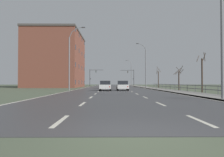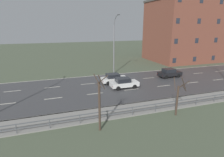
{
  "view_description": "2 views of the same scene",
  "coord_description": "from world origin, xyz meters",
  "px_view_note": "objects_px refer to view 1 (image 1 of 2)",
  "views": [
    {
      "loc": [
        -0.67,
        -4.88,
        1.3
      ],
      "look_at": [
        -0.09,
        61.87,
        2.6
      ],
      "focal_mm": 32.93,
      "sensor_mm": 36.0,
      "label": 1
    },
    {
      "loc": [
        25.7,
        18.23,
        8.93
      ],
      "look_at": [
        0.0,
        26.82,
        1.24
      ],
      "focal_mm": 30.08,
      "sensor_mm": 36.0,
      "label": 2
    }
  ],
  "objects_px": {
    "traffic_signal_right": "(131,75)",
    "car_far_left": "(105,86)",
    "brick_building": "(57,60)",
    "street_lamp_left_bank": "(70,59)",
    "street_lamp_midground": "(145,66)",
    "street_lamp_distant": "(131,73)",
    "car_near_right": "(105,85)",
    "traffic_signal_left": "(92,75)",
    "car_far_right": "(123,86)",
    "street_lamp_foreground": "(220,27)"
  },
  "relations": [
    {
      "from": "street_lamp_midground",
      "to": "street_lamp_left_bank",
      "type": "relative_size",
      "value": 0.98
    },
    {
      "from": "street_lamp_midground",
      "to": "street_lamp_left_bank",
      "type": "xyz_separation_m",
      "value": [
        -14.87,
        -13.05,
        0.08
      ]
    },
    {
      "from": "traffic_signal_right",
      "to": "car_far_left",
      "type": "xyz_separation_m",
      "value": [
        -8.46,
        -41.93,
        -3.13
      ]
    },
    {
      "from": "car_far_right",
      "to": "traffic_signal_left",
      "type": "bearing_deg",
      "value": 102.04
    },
    {
      "from": "traffic_signal_right",
      "to": "car_far_left",
      "type": "distance_m",
      "value": 42.89
    },
    {
      "from": "car_near_right",
      "to": "brick_building",
      "type": "distance_m",
      "value": 21.32
    },
    {
      "from": "traffic_signal_right",
      "to": "car_far_left",
      "type": "relative_size",
      "value": 1.46
    },
    {
      "from": "street_lamp_midground",
      "to": "street_lamp_distant",
      "type": "xyz_separation_m",
      "value": [
        -0.0,
        32.63,
        -0.17
      ]
    },
    {
      "from": "street_lamp_foreground",
      "to": "car_far_left",
      "type": "relative_size",
      "value": 2.68
    },
    {
      "from": "street_lamp_left_bank",
      "to": "traffic_signal_right",
      "type": "bearing_deg",
      "value": 70.09
    },
    {
      "from": "traffic_signal_right",
      "to": "traffic_signal_left",
      "type": "xyz_separation_m",
      "value": [
        -14.04,
        -1.75,
        0.01
      ]
    },
    {
      "from": "street_lamp_left_bank",
      "to": "traffic_signal_left",
      "type": "distance_m",
      "value": 38.09
    },
    {
      "from": "street_lamp_left_bank",
      "to": "traffic_signal_left",
      "type": "relative_size",
      "value": 1.79
    },
    {
      "from": "street_lamp_midground",
      "to": "traffic_signal_left",
      "type": "relative_size",
      "value": 1.75
    },
    {
      "from": "street_lamp_left_bank",
      "to": "car_near_right",
      "type": "height_order",
      "value": "street_lamp_left_bank"
    },
    {
      "from": "street_lamp_midground",
      "to": "brick_building",
      "type": "distance_m",
      "value": 25.34
    },
    {
      "from": "street_lamp_midground",
      "to": "street_lamp_left_bank",
      "type": "height_order",
      "value": "street_lamp_left_bank"
    },
    {
      "from": "traffic_signal_left",
      "to": "traffic_signal_right",
      "type": "bearing_deg",
      "value": 7.11
    },
    {
      "from": "street_lamp_midground",
      "to": "traffic_signal_left",
      "type": "distance_m",
      "value": 28.93
    },
    {
      "from": "street_lamp_foreground",
      "to": "street_lamp_midground",
      "type": "bearing_deg",
      "value": 90.01
    },
    {
      "from": "traffic_signal_left",
      "to": "car_far_left",
      "type": "xyz_separation_m",
      "value": [
        5.58,
        -40.18,
        -3.14
      ]
    },
    {
      "from": "street_lamp_foreground",
      "to": "traffic_signal_left",
      "type": "relative_size",
      "value": 1.84
    },
    {
      "from": "street_lamp_foreground",
      "to": "car_near_right",
      "type": "xyz_separation_m",
      "value": [
        -9.19,
        28.04,
        -4.61
      ]
    },
    {
      "from": "traffic_signal_left",
      "to": "street_lamp_foreground",
      "type": "bearing_deg",
      "value": -75.88
    },
    {
      "from": "street_lamp_midground",
      "to": "car_far_left",
      "type": "relative_size",
      "value": 2.56
    },
    {
      "from": "street_lamp_distant",
      "to": "traffic_signal_right",
      "type": "distance_m",
      "value": 5.98
    },
    {
      "from": "street_lamp_left_bank",
      "to": "traffic_signal_right",
      "type": "relative_size",
      "value": 1.8
    },
    {
      "from": "car_near_right",
      "to": "car_far_left",
      "type": "distance_m",
      "value": 10.58
    },
    {
      "from": "street_lamp_midground",
      "to": "car_near_right",
      "type": "bearing_deg",
      "value": -153.41
    },
    {
      "from": "car_far_left",
      "to": "brick_building",
      "type": "height_order",
      "value": "brick_building"
    },
    {
      "from": "car_near_right",
      "to": "car_far_left",
      "type": "height_order",
      "value": "same"
    },
    {
      "from": "car_near_right",
      "to": "brick_building",
      "type": "height_order",
      "value": "brick_building"
    },
    {
      "from": "street_lamp_distant",
      "to": "brick_building",
      "type": "xyz_separation_m",
      "value": [
        -23.14,
        -22.62,
        2.61
      ]
    },
    {
      "from": "street_lamp_distant",
      "to": "car_near_right",
      "type": "height_order",
      "value": "street_lamp_distant"
    },
    {
      "from": "street_lamp_distant",
      "to": "car_far_left",
      "type": "bearing_deg",
      "value": -100.55
    },
    {
      "from": "street_lamp_midground",
      "to": "traffic_signal_right",
      "type": "height_order",
      "value": "street_lamp_midground"
    },
    {
      "from": "traffic_signal_left",
      "to": "brick_building",
      "type": "xyz_separation_m",
      "value": [
        -8.65,
        -14.99,
        3.65
      ]
    },
    {
      "from": "street_lamp_midground",
      "to": "traffic_signal_right",
      "type": "distance_m",
      "value": 26.79
    },
    {
      "from": "car_far_right",
      "to": "brick_building",
      "type": "height_order",
      "value": "brick_building"
    },
    {
      "from": "car_far_right",
      "to": "car_far_left",
      "type": "xyz_separation_m",
      "value": [
        -2.76,
        -0.62,
        0.0
      ]
    },
    {
      "from": "street_lamp_foreground",
      "to": "street_lamp_left_bank",
      "type": "bearing_deg",
      "value": 127.23
    },
    {
      "from": "car_far_right",
      "to": "brick_building",
      "type": "distance_m",
      "value": 30.64
    },
    {
      "from": "street_lamp_left_bank",
      "to": "car_near_right",
      "type": "distance_m",
      "value": 11.11
    },
    {
      "from": "street_lamp_distant",
      "to": "car_near_right",
      "type": "xyz_separation_m",
      "value": [
        -9.18,
        -37.23,
        -4.18
      ]
    },
    {
      "from": "street_lamp_midground",
      "to": "brick_building",
      "type": "height_order",
      "value": "brick_building"
    },
    {
      "from": "car_far_left",
      "to": "traffic_signal_left",
      "type": "bearing_deg",
      "value": 98.11
    },
    {
      "from": "traffic_signal_right",
      "to": "car_near_right",
      "type": "height_order",
      "value": "traffic_signal_right"
    },
    {
      "from": "brick_building",
      "to": "car_far_left",
      "type": "bearing_deg",
      "value": -60.53
    },
    {
      "from": "street_lamp_foreground",
      "to": "street_lamp_left_bank",
      "type": "height_order",
      "value": "street_lamp_foreground"
    },
    {
      "from": "traffic_signal_right",
      "to": "car_near_right",
      "type": "distance_m",
      "value": 32.7
    }
  ]
}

